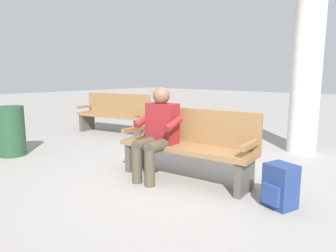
{
  "coord_description": "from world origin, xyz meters",
  "views": [
    {
      "loc": [
        -2.31,
        3.03,
        1.34
      ],
      "look_at": [
        0.16,
        0.15,
        0.7
      ],
      "focal_mm": 32.89,
      "sensor_mm": 36.0,
      "label": 1
    }
  ],
  "objects_px": {
    "person_seated": "(157,131)",
    "trash_bin": "(11,131)",
    "bench_near": "(188,144)",
    "backpack": "(280,186)",
    "bench_far": "(114,113)",
    "support_pillar": "(309,43)"
  },
  "relations": [
    {
      "from": "person_seated",
      "to": "trash_bin",
      "type": "relative_size",
      "value": 1.43
    },
    {
      "from": "person_seated",
      "to": "bench_near",
      "type": "bearing_deg",
      "value": -144.06
    },
    {
      "from": "backpack",
      "to": "bench_far",
      "type": "height_order",
      "value": "bench_far"
    },
    {
      "from": "trash_bin",
      "to": "backpack",
      "type": "bearing_deg",
      "value": -168.04
    },
    {
      "from": "bench_near",
      "to": "trash_bin",
      "type": "bearing_deg",
      "value": 13.35
    },
    {
      "from": "bench_near",
      "to": "support_pillar",
      "type": "xyz_separation_m",
      "value": [
        -0.68,
        -2.4,
        1.39
      ]
    },
    {
      "from": "bench_near",
      "to": "backpack",
      "type": "height_order",
      "value": "bench_near"
    },
    {
      "from": "bench_near",
      "to": "backpack",
      "type": "relative_size",
      "value": 4.1
    },
    {
      "from": "trash_bin",
      "to": "support_pillar",
      "type": "bearing_deg",
      "value": -136.59
    },
    {
      "from": "backpack",
      "to": "bench_far",
      "type": "distance_m",
      "value": 4.68
    },
    {
      "from": "trash_bin",
      "to": "person_seated",
      "type": "bearing_deg",
      "value": -164.41
    },
    {
      "from": "bench_far",
      "to": "support_pillar",
      "type": "xyz_separation_m",
      "value": [
        -3.85,
        -0.99,
        1.39
      ]
    },
    {
      "from": "bench_near",
      "to": "bench_far",
      "type": "relative_size",
      "value": 0.99
    },
    {
      "from": "backpack",
      "to": "trash_bin",
      "type": "height_order",
      "value": "trash_bin"
    },
    {
      "from": "bench_near",
      "to": "person_seated",
      "type": "xyz_separation_m",
      "value": [
        0.3,
        0.26,
        0.17
      ]
    },
    {
      "from": "bench_far",
      "to": "trash_bin",
      "type": "xyz_separation_m",
      "value": [
        -0.27,
        2.4,
        -0.05
      ]
    },
    {
      "from": "bench_far",
      "to": "bench_near",
      "type": "bearing_deg",
      "value": 146.21
    },
    {
      "from": "bench_near",
      "to": "person_seated",
      "type": "bearing_deg",
      "value": 35.94
    },
    {
      "from": "person_seated",
      "to": "trash_bin",
      "type": "xyz_separation_m",
      "value": [
        2.61,
        0.73,
        -0.22
      ]
    },
    {
      "from": "backpack",
      "to": "trash_bin",
      "type": "bearing_deg",
      "value": 11.96
    },
    {
      "from": "support_pillar",
      "to": "bench_near",
      "type": "bearing_deg",
      "value": 74.28
    },
    {
      "from": "bench_near",
      "to": "bench_far",
      "type": "bearing_deg",
      "value": -29.47
    }
  ]
}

